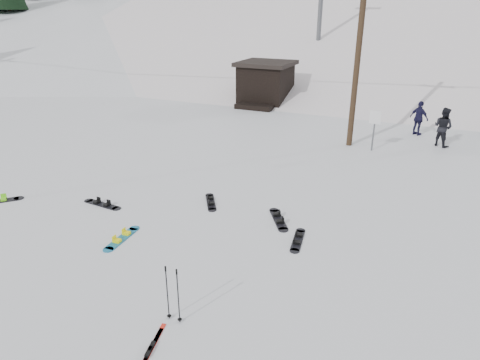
% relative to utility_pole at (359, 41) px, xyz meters
% --- Properties ---
extents(ground, '(200.00, 200.00, 0.00)m').
position_rel_utility_pole_xyz_m(ground, '(-2.00, -14.00, -4.68)').
color(ground, white).
rests_on(ground, ground).
extents(ski_slope, '(60.00, 85.24, 65.97)m').
position_rel_utility_pole_xyz_m(ski_slope, '(-2.00, 41.00, -16.68)').
color(ski_slope, white).
rests_on(ski_slope, ground).
extents(ridge_left, '(47.54, 95.03, 58.38)m').
position_rel_utility_pole_xyz_m(ridge_left, '(-38.00, 34.00, -15.68)').
color(ridge_left, white).
rests_on(ridge_left, ground).
extents(treeline_left, '(20.00, 64.00, 10.00)m').
position_rel_utility_pole_xyz_m(treeline_left, '(-36.00, 26.00, -4.68)').
color(treeline_left, black).
rests_on(treeline_left, ground).
extents(treeline_crest, '(50.00, 6.00, 10.00)m').
position_rel_utility_pole_xyz_m(treeline_crest, '(-2.00, 72.00, -4.68)').
color(treeline_crest, black).
rests_on(treeline_crest, ski_slope).
extents(utility_pole, '(2.00, 0.26, 9.00)m').
position_rel_utility_pole_xyz_m(utility_pole, '(0.00, 0.00, 0.00)').
color(utility_pole, '#3A2819').
rests_on(utility_pole, ground).
extents(trail_sign, '(0.50, 0.09, 1.85)m').
position_rel_utility_pole_xyz_m(trail_sign, '(1.10, -0.42, -3.41)').
color(trail_sign, '#595B60').
rests_on(trail_sign, ground).
extents(lift_hut, '(3.40, 4.10, 2.75)m').
position_rel_utility_pole_xyz_m(lift_hut, '(-7.00, 6.94, -3.32)').
color(lift_hut, black).
rests_on(lift_hut, ground).
extents(hero_snowboard, '(0.39, 1.55, 0.11)m').
position_rel_utility_pole_xyz_m(hero_snowboard, '(-4.08, -11.53, -4.65)').
color(hero_snowboard, teal).
rests_on(hero_snowboard, ground).
extents(hero_skis, '(0.44, 1.50, 0.08)m').
position_rel_utility_pole_xyz_m(hero_skis, '(-0.84, -14.72, -4.66)').
color(hero_skis, red).
rests_on(hero_skis, ground).
extents(ski_poles, '(0.36, 0.09, 1.29)m').
position_rel_utility_pole_xyz_m(ski_poles, '(-0.89, -13.78, -4.02)').
color(ski_poles, black).
rests_on(ski_poles, ground).
extents(board_scatter_a, '(1.54, 0.38, 0.11)m').
position_rel_utility_pole_xyz_m(board_scatter_a, '(-6.12, -10.02, -4.65)').
color(board_scatter_a, black).
rests_on(board_scatter_a, ground).
extents(board_scatter_b, '(0.91, 1.26, 0.10)m').
position_rel_utility_pole_xyz_m(board_scatter_b, '(-2.93, -8.36, -4.65)').
color(board_scatter_b, black).
rests_on(board_scatter_b, ground).
extents(board_scatter_d, '(1.00, 1.40, 0.11)m').
position_rel_utility_pole_xyz_m(board_scatter_d, '(-0.44, -8.60, -4.65)').
color(board_scatter_d, black).
rests_on(board_scatter_d, ground).
extents(board_scatter_f, '(0.45, 1.42, 0.10)m').
position_rel_utility_pole_xyz_m(board_scatter_f, '(0.48, -9.56, -4.66)').
color(board_scatter_f, black).
rests_on(board_scatter_f, ground).
extents(skier_dark, '(1.11, 1.06, 1.82)m').
position_rel_utility_pole_xyz_m(skier_dark, '(3.91, 1.65, -3.77)').
color(skier_dark, black).
rests_on(skier_dark, ground).
extents(skier_navy, '(1.08, 0.89, 1.72)m').
position_rel_utility_pole_xyz_m(skier_navy, '(2.79, 3.14, -3.82)').
color(skier_navy, '#181536').
rests_on(skier_navy, ground).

